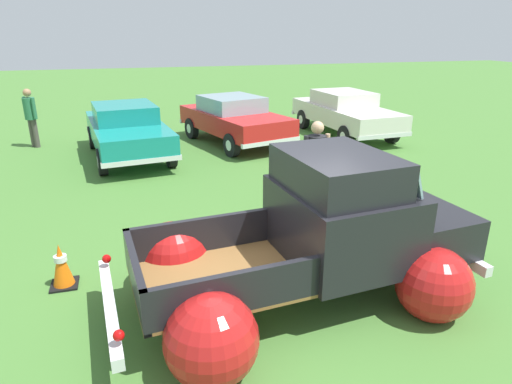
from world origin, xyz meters
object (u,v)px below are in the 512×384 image
show_car_1 (234,118)px  show_car_0 (127,129)px  show_car_2 (345,112)px  lane_cone_0 (61,265)px  vintage_pickup_truck (321,243)px  spectator_1 (316,162)px  spectator_0 (31,114)px

show_car_1 → show_car_0: bearing=-93.2°
show_car_2 → lane_cone_0: bearing=-50.6°
vintage_pickup_truck → show_car_0: vintage_pickup_truck is taller
show_car_0 → lane_cone_0: (-1.01, -6.64, -0.47)m
vintage_pickup_truck → lane_cone_0: vintage_pickup_truck is taller
show_car_0 → show_car_1: 3.26m
show_car_1 → lane_cone_0: show_car_1 is taller
spectator_1 → spectator_0: bearing=-143.8°
show_car_0 → spectator_0: spectator_0 is taller
vintage_pickup_truck → lane_cone_0: 3.52m
spectator_0 → show_car_0: bearing=103.7°
lane_cone_0 → show_car_0: bearing=81.4°
spectator_0 → show_car_1: bearing=127.7°
show_car_0 → show_car_2: bearing=89.2°
spectator_0 → vintage_pickup_truck: bearing=76.3°
spectator_1 → show_car_0: bearing=-151.4°
show_car_2 → spectator_0: 9.74m
vintage_pickup_truck → show_car_1: 8.57m
show_car_2 → spectator_1: 7.05m
lane_cone_0 → vintage_pickup_truck: bearing=-19.6°
show_car_0 → vintage_pickup_truck: bearing=8.9°
show_car_0 → lane_cone_0: 6.73m
spectator_0 → spectator_1: (6.01, -7.14, 0.04)m
vintage_pickup_truck → show_car_0: 8.13m
vintage_pickup_truck → show_car_2: 9.81m
show_car_2 → spectator_1: bearing=-35.0°
show_car_1 → spectator_1: 5.94m
show_car_1 → spectator_1: (0.13, -5.94, 0.24)m
spectator_0 → show_car_2: bearing=132.7°
show_car_0 → show_car_2: same height
show_car_1 → vintage_pickup_truck: bearing=-22.1°
spectator_1 → lane_cone_0: (-4.32, -1.42, -0.71)m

